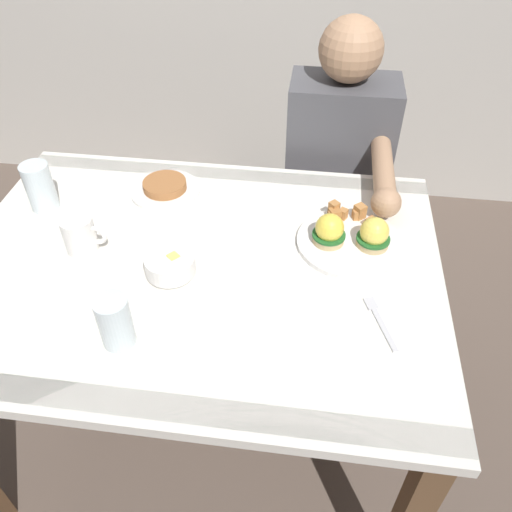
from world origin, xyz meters
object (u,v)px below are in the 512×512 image
(dining_table, at_px, (199,293))
(eggs_benedict_plate, at_px, (350,236))
(coffee_mug, at_px, (80,233))
(water_glass_far, at_px, (116,324))
(diner_person, at_px, (338,171))
(water_glass_near, at_px, (41,190))
(fork, at_px, (379,320))
(fruit_bowl, at_px, (170,265))
(side_plate, at_px, (165,188))

(dining_table, distance_m, eggs_benedict_plate, 0.42)
(coffee_mug, xyz_separation_m, water_glass_far, (0.19, -0.27, 0.00))
(diner_person, bearing_deg, water_glass_near, -152.00)
(fork, bearing_deg, diner_person, 97.27)
(dining_table, relative_size, water_glass_near, 8.96)
(dining_table, relative_size, fruit_bowl, 10.00)
(fruit_bowl, relative_size, coffee_mug, 1.08)
(fruit_bowl, height_order, coffee_mug, coffee_mug)
(water_glass_near, bearing_deg, eggs_benedict_plate, -3.47)
(fork, height_order, side_plate, side_plate)
(fork, xyz_separation_m, diner_person, (-0.09, 0.73, -0.09))
(fork, bearing_deg, water_glass_far, -166.74)
(eggs_benedict_plate, xyz_separation_m, fruit_bowl, (-0.42, -0.17, 0.00))
(dining_table, relative_size, coffee_mug, 10.81)
(dining_table, bearing_deg, fruit_bowl, -135.61)
(coffee_mug, distance_m, water_glass_near, 0.23)
(water_glass_far, relative_size, diner_person, 0.11)
(coffee_mug, bearing_deg, diner_person, 42.62)
(water_glass_near, xyz_separation_m, diner_person, (0.81, 0.43, -0.15))
(water_glass_far, bearing_deg, dining_table, 67.79)
(eggs_benedict_plate, bearing_deg, fruit_bowl, -158.52)
(side_plate, bearing_deg, eggs_benedict_plate, -17.30)
(dining_table, height_order, water_glass_far, water_glass_far)
(dining_table, distance_m, coffee_mug, 0.33)
(fork, relative_size, water_glass_near, 1.13)
(coffee_mug, height_order, side_plate, coffee_mug)
(fruit_bowl, bearing_deg, side_plate, 107.28)
(fork, bearing_deg, eggs_benedict_plate, 104.78)
(fork, xyz_separation_m, water_glass_far, (-0.55, -0.13, 0.05))
(dining_table, height_order, eggs_benedict_plate, eggs_benedict_plate)
(fruit_bowl, height_order, water_glass_far, water_glass_far)
(water_glass_near, bearing_deg, fruit_bowl, -27.67)
(fruit_bowl, bearing_deg, water_glass_far, -105.11)
(diner_person, bearing_deg, eggs_benedict_plate, -86.74)
(fruit_bowl, bearing_deg, coffee_mug, 165.90)
(dining_table, relative_size, eggs_benedict_plate, 4.44)
(fruit_bowl, distance_m, side_plate, 0.35)
(eggs_benedict_plate, relative_size, side_plate, 1.35)
(coffee_mug, height_order, diner_person, diner_person)
(eggs_benedict_plate, height_order, water_glass_near, water_glass_near)
(fork, distance_m, diner_person, 0.74)
(water_glass_near, height_order, side_plate, water_glass_near)
(eggs_benedict_plate, bearing_deg, coffee_mug, -170.98)
(side_plate, bearing_deg, dining_table, -61.85)
(fruit_bowl, height_order, fork, fruit_bowl)
(water_glass_far, bearing_deg, eggs_benedict_plate, 38.18)
(eggs_benedict_plate, height_order, side_plate, eggs_benedict_plate)
(dining_table, distance_m, side_plate, 0.34)
(eggs_benedict_plate, height_order, fork, eggs_benedict_plate)
(coffee_mug, distance_m, diner_person, 0.88)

